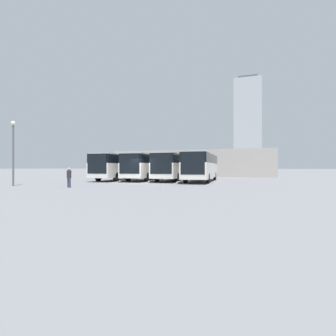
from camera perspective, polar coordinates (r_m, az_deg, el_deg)
ground_plane at (r=26.90m, az=-6.07°, el=-3.32°), size 600.00×600.00×0.00m
bus_0 at (r=30.25m, az=7.33°, el=0.48°), size 3.22×11.89×3.22m
curb_divider_0 at (r=29.00m, az=3.22°, el=-2.92°), size 0.52×5.26×0.15m
bus_1 at (r=32.13m, az=1.51°, el=0.46°), size 3.22×11.89×3.22m
curb_divider_1 at (r=31.10m, az=-2.54°, el=-2.71°), size 0.52×5.26×0.15m
bus_2 at (r=33.28m, az=-4.32°, el=0.45°), size 3.22×11.89×3.22m
curb_divider_2 at (r=32.48m, az=-8.39°, el=-2.59°), size 0.52×5.26×0.15m
bus_3 at (r=34.23m, az=-10.20°, el=0.44°), size 3.22×11.89×3.22m
pedestrian at (r=22.52m, az=-20.74°, el=-1.81°), size 0.46×0.46×1.59m
station_building at (r=49.95m, az=5.65°, el=1.01°), size 28.86×12.18×4.70m
office_tower at (r=231.86m, az=17.00°, el=9.06°), size 21.66×21.66×76.53m
lamppost at (r=26.41m, az=-30.65°, el=3.90°), size 0.36×0.36×5.63m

